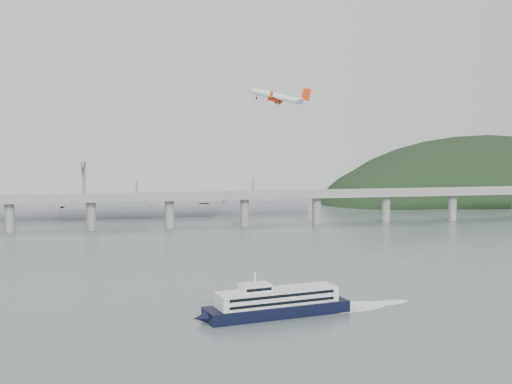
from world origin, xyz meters
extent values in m
plane|color=slate|center=(0.00, 0.00, 0.00)|extent=(900.00, 900.00, 0.00)
cube|color=gray|center=(0.00, 200.00, 20.00)|extent=(800.00, 22.00, 2.20)
cube|color=gray|center=(0.00, 189.50, 22.00)|extent=(800.00, 0.60, 1.80)
cube|color=gray|center=(0.00, 210.50, 22.00)|extent=(800.00, 0.60, 1.80)
cylinder|color=gray|center=(-130.00, 200.00, 9.50)|extent=(6.00, 6.00, 21.00)
cylinder|color=gray|center=(-80.00, 200.00, 9.50)|extent=(6.00, 6.00, 21.00)
cylinder|color=gray|center=(-30.00, 200.00, 9.50)|extent=(6.00, 6.00, 21.00)
cylinder|color=gray|center=(20.00, 200.00, 9.50)|extent=(6.00, 6.00, 21.00)
cylinder|color=gray|center=(70.00, 200.00, 9.50)|extent=(6.00, 6.00, 21.00)
cylinder|color=gray|center=(120.00, 200.00, 9.50)|extent=(6.00, 6.00, 21.00)
cylinder|color=gray|center=(170.00, 200.00, 9.50)|extent=(6.00, 6.00, 21.00)
ellipsoid|color=black|center=(270.00, 330.00, -18.00)|extent=(320.00, 150.00, 156.00)
ellipsoid|color=black|center=(175.00, 320.00, -12.00)|extent=(140.00, 110.00, 96.00)
cube|color=slate|center=(-50.00, 265.00, 4.00)|extent=(110.55, 21.43, 8.00)
cube|color=slate|center=(-61.00, 265.00, 12.00)|extent=(39.01, 16.73, 8.00)
cylinder|color=slate|center=(-50.00, 265.00, 20.00)|extent=(1.60, 1.60, 14.00)
cube|color=slate|center=(40.00, 275.00, 4.00)|extent=(85.00, 13.60, 8.00)
cube|color=slate|center=(31.50, 275.00, 12.00)|extent=(29.75, 11.90, 8.00)
cylinder|color=slate|center=(40.00, 275.00, 20.00)|extent=(1.60, 1.60, 14.00)
cube|color=slate|center=(-90.00, 300.00, 20.00)|extent=(3.00, 3.00, 40.00)
cube|color=slate|center=(-90.00, 290.00, 38.00)|extent=(3.00, 28.00, 3.00)
cube|color=black|center=(-7.36, -21.83, 2.04)|extent=(52.42, 22.28, 4.08)
cone|color=black|center=(-34.33, -27.39, 2.04)|extent=(5.82, 5.02, 4.08)
cube|color=silver|center=(-7.36, -21.83, 6.63)|extent=(44.01, 18.63, 5.10)
cube|color=black|center=(-6.32, -26.88, 7.96)|extent=(37.99, 7.98, 1.02)
cube|color=black|center=(-6.32, -26.88, 5.51)|extent=(37.99, 7.98, 1.02)
cube|color=black|center=(-8.39, -16.79, 7.96)|extent=(37.99, 7.98, 1.02)
cube|color=black|center=(-8.39, -16.79, 5.51)|extent=(37.99, 7.98, 1.02)
cube|color=silver|center=(-15.35, -23.48, 10.51)|extent=(11.43, 9.05, 2.65)
cube|color=black|center=(-14.62, -27.02, 10.51)|extent=(9.02, 1.97, 1.02)
cylinder|color=silver|center=(-15.35, -23.48, 13.77)|extent=(0.60, 0.60, 4.08)
ellipsoid|color=white|center=(20.62, -16.07, 0.05)|extent=(31.73, 20.31, 0.20)
ellipsoid|color=white|center=(34.60, -13.19, 0.05)|extent=(23.06, 11.64, 0.20)
cylinder|color=white|center=(21.74, 108.75, 82.02)|extent=(23.29, 18.40, 9.26)
cone|color=white|center=(9.49, 116.82, 85.40)|extent=(5.59, 5.33, 4.19)
cone|color=white|center=(34.48, 100.40, 78.98)|extent=(6.31, 5.65, 4.40)
cube|color=white|center=(22.30, 108.32, 80.89)|extent=(21.15, 29.43, 3.01)
cube|color=white|center=(33.85, 100.85, 79.83)|extent=(8.59, 11.12, 1.48)
cube|color=red|center=(35.29, 100.10, 82.64)|extent=(4.95, 3.03, 6.92)
cylinder|color=red|center=(23.66, 113.53, 79.66)|extent=(4.78, 4.30, 3.02)
cylinder|color=black|center=(22.05, 114.59, 80.10)|extent=(1.87, 2.15, 2.19)
cube|color=white|center=(23.86, 113.46, 80.58)|extent=(2.29, 1.55, 1.64)
cylinder|color=red|center=(18.08, 104.84, 80.19)|extent=(4.78, 4.30, 3.02)
cylinder|color=black|center=(16.47, 105.89, 80.63)|extent=(1.87, 2.15, 2.19)
cube|color=white|center=(18.28, 104.76, 81.10)|extent=(2.29, 1.55, 1.64)
cylinder|color=black|center=(23.26, 110.52, 79.12)|extent=(0.95, 0.65, 2.29)
cylinder|color=black|center=(23.03, 110.60, 78.11)|extent=(1.27, 0.95, 1.26)
cylinder|color=black|center=(20.62, 106.40, 79.37)|extent=(0.95, 0.65, 2.29)
cylinder|color=black|center=(20.39, 106.49, 78.36)|extent=(1.27, 0.95, 1.26)
cylinder|color=black|center=(11.98, 115.01, 81.99)|extent=(0.95, 0.65, 2.29)
cylinder|color=black|center=(11.76, 115.10, 80.98)|extent=(1.27, 0.95, 1.26)
cube|color=red|center=(32.71, 120.67, 80.75)|extent=(1.82, 1.15, 2.55)
cube|color=red|center=(15.45, 93.78, 82.38)|extent=(1.82, 1.15, 2.55)
camera|label=1|loc=(-58.11, -248.01, 63.55)|focal=48.00mm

